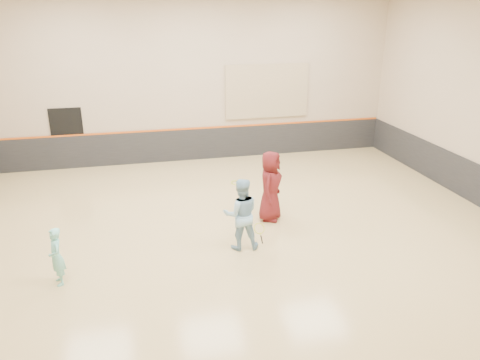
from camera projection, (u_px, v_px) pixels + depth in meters
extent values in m
cube|color=tan|center=(227.00, 230.00, 12.47)|extent=(15.00, 12.00, 0.20)
cube|color=#C1A98D|center=(192.00, 80.00, 16.86)|extent=(15.00, 0.02, 6.00)
cube|color=#C1A98D|center=(321.00, 219.00, 5.90)|extent=(15.00, 0.02, 6.00)
cube|color=#232326|center=(195.00, 144.00, 17.67)|extent=(14.90, 0.04, 1.20)
cube|color=#232326|center=(474.00, 183.00, 13.82)|extent=(0.04, 11.90, 1.20)
cube|color=#D85914|center=(194.00, 128.00, 17.44)|extent=(14.90, 0.03, 0.06)
cube|color=tan|center=(267.00, 91.00, 17.58)|extent=(3.20, 0.08, 2.00)
cube|color=black|center=(68.00, 139.00, 16.54)|extent=(1.10, 0.05, 2.20)
imported|color=#7EDBD0|center=(57.00, 257.00, 9.70)|extent=(0.43, 0.53, 1.27)
imported|color=#88B6D2|center=(241.00, 214.00, 11.07)|extent=(0.92, 0.75, 1.78)
imported|color=#5A1518|center=(270.00, 186.00, 12.58)|extent=(1.01, 1.13, 1.94)
sphere|color=#BFD230|center=(252.00, 231.00, 12.15)|extent=(0.07, 0.07, 0.07)
sphere|color=#DDEB36|center=(277.00, 177.00, 12.38)|extent=(0.07, 0.07, 0.07)
sphere|color=#B4D230|center=(243.00, 190.00, 14.86)|extent=(0.07, 0.07, 0.07)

